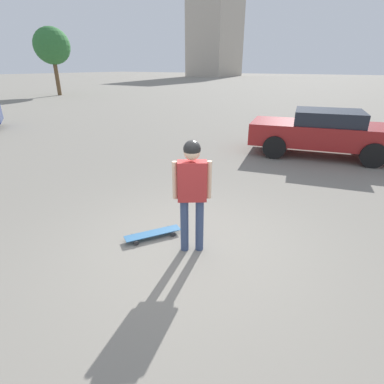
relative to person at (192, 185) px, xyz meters
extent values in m
plane|color=gray|center=(0.00, 0.00, -1.10)|extent=(220.00, 220.00, 0.00)
cylinder|color=#38476B|center=(0.07, -0.10, -0.67)|extent=(0.13, 0.13, 0.87)
cylinder|color=#38476B|center=(-0.07, 0.10, -0.67)|extent=(0.13, 0.13, 0.87)
cube|color=#B22D2D|center=(0.00, 0.00, 0.06)|extent=(0.40, 0.46, 0.60)
cylinder|color=beige|center=(0.14, -0.21, 0.08)|extent=(0.07, 0.07, 0.57)
cylinder|color=beige|center=(-0.14, 0.21, 0.08)|extent=(0.07, 0.07, 0.57)
sphere|color=beige|center=(0.00, 0.00, 0.50)|extent=(0.24, 0.24, 0.24)
sphere|color=black|center=(0.00, 0.00, 0.54)|extent=(0.25, 0.25, 0.25)
cube|color=#336693|center=(0.05, -0.76, -1.02)|extent=(0.92, 0.69, 0.01)
cylinder|color=#262628|center=(0.39, -0.83, -1.07)|extent=(0.08, 0.07, 0.08)
cylinder|color=#262628|center=(0.26, -1.03, -1.07)|extent=(0.08, 0.07, 0.08)
cylinder|color=#262628|center=(-0.16, -0.48, -1.07)|extent=(0.08, 0.07, 0.08)
cylinder|color=#262628|center=(-0.29, -0.68, -1.07)|extent=(0.08, 0.07, 0.08)
cube|color=maroon|center=(-6.87, 0.59, -0.42)|extent=(2.75, 4.72, 0.67)
cube|color=#1E232D|center=(-6.90, 0.69, 0.12)|extent=(2.03, 2.30, 0.41)
cylinder|color=black|center=(-5.69, -0.55, -0.75)|extent=(0.35, 0.73, 0.71)
cylinder|color=black|center=(-7.46, -0.95, -0.75)|extent=(0.35, 0.73, 0.71)
cylinder|color=black|center=(-6.29, 2.12, -0.75)|extent=(0.35, 0.73, 0.71)
cylinder|color=black|center=(-8.06, 1.72, -0.75)|extent=(0.35, 0.73, 0.71)
cube|color=#B2A899|center=(-75.12, -40.21, 11.47)|extent=(14.22, 10.01, 25.14)
cylinder|color=brown|center=(-15.79, -25.51, 0.53)|extent=(0.37, 0.37, 3.27)
sphere|color=#2D6B33|center=(-15.79, -25.51, 3.31)|extent=(3.28, 3.28, 3.28)
camera|label=1|loc=(3.43, 2.17, 1.61)|focal=28.00mm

